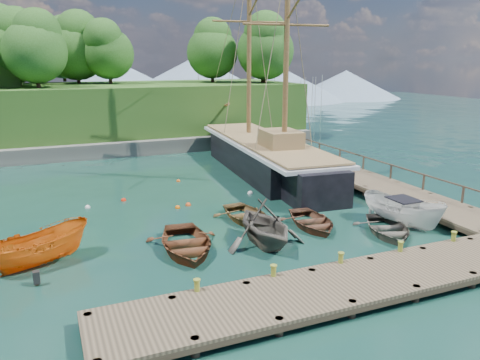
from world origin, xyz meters
The scene contains 24 objects.
ground centered at (0.00, 0.00, 0.00)m, with size 160.00×160.00×0.00m, color #183A30.
dock_near centered at (2.00, -6.50, 0.43)m, with size 20.00×3.20×1.10m.
dock_east centered at (11.50, 7.00, 0.43)m, with size 3.20×24.00×1.10m.
bollard_0 centered at (-4.00, -5.10, 0.00)m, with size 0.26×0.26×0.45m, color olive.
bollard_1 centered at (-1.00, -5.10, 0.00)m, with size 0.26×0.26×0.45m, color olive.
bollard_2 centered at (2.00, -5.10, 0.00)m, with size 0.26×0.26×0.45m, color olive.
bollard_3 centered at (5.00, -5.10, 0.00)m, with size 0.26×0.26×0.45m, color olive.
bollard_4 centered at (8.00, -5.10, 0.00)m, with size 0.26×0.26×0.45m, color olive.
rowboat_0 centered at (-2.97, -0.20, 0.00)m, with size 3.41×4.77×0.99m, color #572F1A.
rowboat_1 centered at (0.65, -0.89, 0.00)m, with size 3.79×4.39×2.31m, color #5E584E.
rowboat_2 centered at (3.98, 0.30, 0.00)m, with size 2.85×3.99×0.83m, color #513021.
rowboat_3 centered at (6.94, -2.02, 0.00)m, with size 2.86×4.00×0.83m, color #585349.
rowboat_4 centered at (1.25, 2.50, 0.00)m, with size 2.90×4.06×0.84m, color brown.
motorboat_orange centered at (-9.14, 0.79, 0.00)m, with size 1.70×4.52×1.75m, color orange.
cabin_boat_white centered at (8.50, -1.27, 0.00)m, with size 1.74×4.63×1.79m, color silver.
schooner centered at (7.03, 12.34, 1.07)m, with size 6.41×26.68×19.39m.
mooring_buoy_0 centered at (-8.36, 3.13, 0.00)m, with size 0.33×0.33×0.33m, color white.
mooring_buoy_1 centered at (-1.64, 6.09, 0.00)m, with size 0.31×0.31×0.31m, color orange.
mooring_buoy_2 centered at (-0.91, 6.34, 0.00)m, with size 0.34×0.34×0.34m, color #CE4916.
mooring_buoy_3 centered at (3.53, 7.20, 0.00)m, with size 0.36×0.36×0.36m, color white.
mooring_buoy_4 centered at (-4.32, 8.82, 0.00)m, with size 0.32×0.32×0.32m, color red.
mooring_buoy_5 centered at (0.08, 12.08, 0.00)m, with size 0.29×0.29×0.29m, color orange.
mooring_buoy_6 centered at (-6.51, 8.18, 0.00)m, with size 0.32×0.32×0.32m, color silver.
distant_ridge centered at (4.30, 70.00, 4.35)m, with size 117.00×40.00×10.00m.
Camera 1 is at (-8.39, -19.43, 8.50)m, focal length 35.00 mm.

